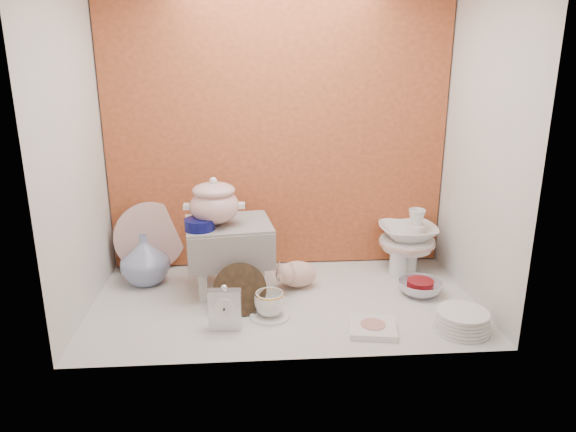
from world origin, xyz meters
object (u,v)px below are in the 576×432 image
at_px(blue_white_vase, 145,259).
at_px(porcelain_tower, 407,240).
at_px(mantel_clock, 225,308).
at_px(gold_rim_teacup, 270,304).
at_px(floral_platter, 150,237).
at_px(plush_pig, 297,274).
at_px(dinner_plate_stack, 462,321).
at_px(step_stool, 229,256).
at_px(soup_tureen, 214,201).
at_px(crystal_bowl, 420,288).

distance_m(blue_white_vase, porcelain_tower, 1.38).
relative_size(blue_white_vase, mantel_clock, 1.28).
height_order(mantel_clock, gold_rim_teacup, mantel_clock).
bearing_deg(floral_platter, plush_pig, -20.14).
xyz_separation_m(dinner_plate_stack, porcelain_tower, (-0.05, 0.67, 0.13)).
bearing_deg(floral_platter, step_stool, -32.11).
bearing_deg(floral_platter, porcelain_tower, -4.14).
relative_size(step_stool, plush_pig, 1.64).
height_order(blue_white_vase, dinner_plate_stack, blue_white_vase).
relative_size(soup_tureen, porcelain_tower, 0.80).
bearing_deg(crystal_bowl, plush_pig, 168.15).
distance_m(plush_pig, crystal_bowl, 0.61).
height_order(mantel_clock, plush_pig, mantel_clock).
bearing_deg(floral_platter, soup_tureen, -39.25).
distance_m(dinner_plate_stack, crystal_bowl, 0.37).
xyz_separation_m(mantel_clock, dinner_plate_stack, (1.01, -0.08, -0.06)).
bearing_deg(soup_tureen, mantel_clock, -82.08).
bearing_deg(porcelain_tower, mantel_clock, -148.51).
bearing_deg(gold_rim_teacup, blue_white_vase, 145.96).
distance_m(step_stool, plush_pig, 0.35).
height_order(soup_tureen, gold_rim_teacup, soup_tureen).
xyz_separation_m(plush_pig, porcelain_tower, (0.61, 0.18, 0.10)).
xyz_separation_m(floral_platter, dinner_plate_stack, (1.43, -0.76, -0.14)).
height_order(mantel_clock, porcelain_tower, porcelain_tower).
height_order(step_stool, floral_platter, floral_platter).
height_order(soup_tureen, porcelain_tower, soup_tureen).
height_order(floral_platter, blue_white_vase, floral_platter).
xyz_separation_m(step_stool, soup_tureen, (-0.06, -0.03, 0.29)).
bearing_deg(crystal_bowl, dinner_plate_stack, -79.13).
distance_m(blue_white_vase, plush_pig, 0.78).
distance_m(gold_rim_teacup, porcelain_tower, 0.91).
bearing_deg(dinner_plate_stack, soup_tureen, 156.37).
relative_size(step_stool, gold_rim_teacup, 2.97).
distance_m(blue_white_vase, dinner_plate_stack, 1.55).
bearing_deg(floral_platter, dinner_plate_stack, -28.18).
distance_m(step_stool, blue_white_vase, 0.45).
xyz_separation_m(plush_pig, crystal_bowl, (0.59, -0.12, -0.04)).
relative_size(step_stool, soup_tureen, 1.48).
relative_size(step_stool, crystal_bowl, 1.90).
height_order(plush_pig, gold_rim_teacup, plush_pig).
relative_size(soup_tureen, floral_platter, 0.72).
bearing_deg(gold_rim_teacup, porcelain_tower, 32.78).
xyz_separation_m(soup_tureen, porcelain_tower, (1.00, 0.20, -0.29)).
bearing_deg(dinner_plate_stack, mantel_clock, 175.31).
bearing_deg(gold_rim_teacup, dinner_plate_stack, -12.27).
relative_size(step_stool, floral_platter, 1.07).
relative_size(blue_white_vase, crystal_bowl, 1.21).
relative_size(floral_platter, porcelain_tower, 1.10).
bearing_deg(blue_white_vase, porcelain_tower, 2.99).
relative_size(plush_pig, porcelain_tower, 0.72).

